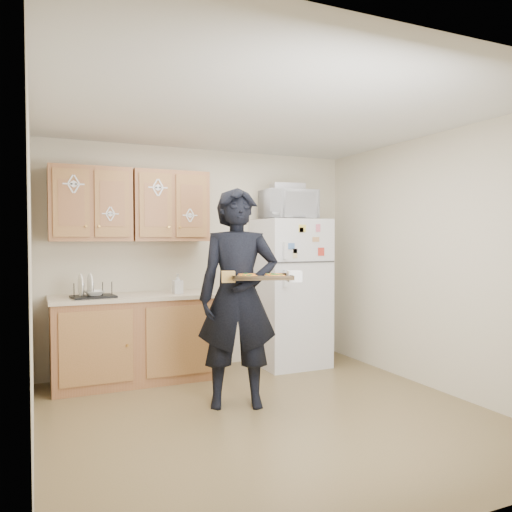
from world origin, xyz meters
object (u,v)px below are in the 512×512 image
object	(u,v)px
dish_rack	(93,289)
refrigerator	(290,292)
person	(238,297)
microwave	(288,205)
baking_tray	(262,278)

from	to	relation	value
dish_rack	refrigerator	bearing A→B (deg)	0.94
person	dish_rack	size ratio (longest dim) A/B	4.78
person	dish_rack	xyz separation A→B (m)	(-1.11, 1.04, 0.02)
microwave	dish_rack	xyz separation A→B (m)	(-2.15, 0.01, -0.89)
baking_tray	dish_rack	size ratio (longest dim) A/B	1.23
dish_rack	person	bearing A→B (deg)	-43.34
microwave	person	bearing A→B (deg)	-131.62
refrigerator	dish_rack	bearing A→B (deg)	-179.06
person	microwave	xyz separation A→B (m)	(1.04, 1.03, 0.91)
microwave	dish_rack	distance (m)	2.32
refrigerator	dish_rack	size ratio (longest dim) A/B	4.23
person	refrigerator	bearing A→B (deg)	63.35
person	microwave	size ratio (longest dim) A/B	3.20
person	dish_rack	world-z (taller)	person
refrigerator	microwave	xyz separation A→B (m)	(-0.06, -0.05, 1.02)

